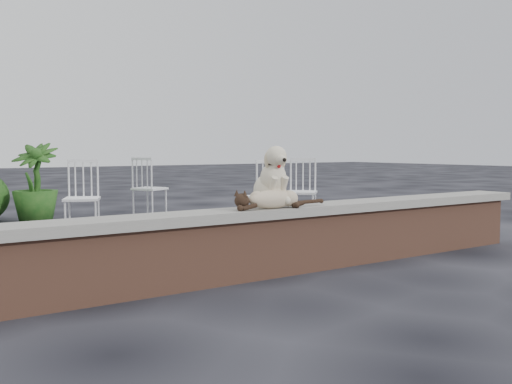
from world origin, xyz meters
TOP-DOWN VIEW (x-y plane):
  - ground at (0.00, 0.00)m, footprint 60.00×60.00m
  - brick_wall at (0.00, 0.00)m, footprint 6.00×0.30m
  - capstone at (0.00, 0.00)m, footprint 6.20×0.40m
  - dog at (-0.10, 0.06)m, footprint 0.41×0.50m
  - cat at (-0.18, -0.09)m, footprint 1.08×0.39m
  - chair_b at (-0.69, 3.23)m, footprint 0.74×0.74m
  - chair_e at (0.78, 4.46)m, footprint 0.76×0.76m
  - chair_c at (1.35, 2.15)m, footprint 0.68×0.68m
  - chair_d at (2.25, 2.51)m, footprint 0.79×0.79m
  - potted_plant_b at (-0.85, 4.84)m, footprint 0.92×0.92m

SIDE VIEW (x-z plane):
  - ground at x=0.00m, z-range 0.00..0.00m
  - brick_wall at x=0.00m, z-range 0.00..0.50m
  - chair_b at x=-0.69m, z-range 0.00..0.94m
  - chair_e at x=0.78m, z-range 0.00..0.94m
  - chair_c at x=1.35m, z-range 0.00..0.94m
  - chair_d at x=2.25m, z-range 0.00..0.94m
  - capstone at x=0.00m, z-range 0.50..0.58m
  - potted_plant_b at x=-0.85m, z-range 0.00..1.16m
  - cat at x=-0.18m, z-range 0.58..0.76m
  - dog at x=-0.10m, z-range 0.58..1.11m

